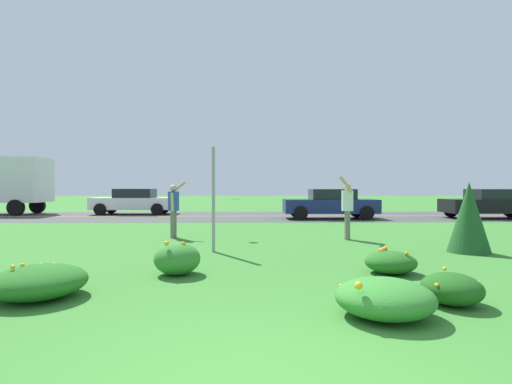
{
  "coord_description": "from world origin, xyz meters",
  "views": [
    {
      "loc": [
        -0.08,
        -2.94,
        1.55
      ],
      "look_at": [
        0.13,
        8.91,
        1.4
      ],
      "focal_mm": 28.12,
      "sensor_mm": 36.0,
      "label": 1
    }
  ],
  "objects": [
    {
      "name": "ground_plane",
      "position": [
        0.0,
        9.13,
        0.0
      ],
      "size": [
        120.0,
        120.0,
        0.0
      ],
      "primitive_type": "plane",
      "color": "#387A2D"
    },
    {
      "name": "highway_strip",
      "position": [
        0.0,
        18.26,
        0.0
      ],
      "size": [
        120.0,
        7.44,
        0.01
      ],
      "primitive_type": "cube",
      "color": "#424244",
      "rests_on": "ground"
    },
    {
      "name": "highway_center_stripe",
      "position": [
        0.0,
        18.26,
        0.01
      ],
      "size": [
        120.0,
        0.16,
        0.0
      ],
      "primitive_type": "cube",
      "color": "yellow",
      "rests_on": "ground"
    },
    {
      "name": "daylily_clump_front_right",
      "position": [
        2.59,
        2.27,
        0.21
      ],
      "size": [
        0.77,
        0.82,
        0.45
      ],
      "color": "#1E5619",
      "rests_on": "ground"
    },
    {
      "name": "daylily_clump_front_center",
      "position": [
        1.54,
        1.78,
        0.23
      ],
      "size": [
        1.17,
        1.14,
        0.5
      ],
      "color": "#337F2D",
      "rests_on": "ground"
    },
    {
      "name": "daylily_clump_mid_right",
      "position": [
        2.46,
        4.18,
        0.2
      ],
      "size": [
        0.91,
        0.9,
        0.46
      ],
      "color": "#23661E",
      "rests_on": "ground"
    },
    {
      "name": "daylily_clump_front_left",
      "position": [
        -3.01,
        2.68,
        0.23
      ],
      "size": [
        1.27,
        1.32,
        0.5
      ],
      "color": "#23661E",
      "rests_on": "ground"
    },
    {
      "name": "daylily_clump_mid_center",
      "position": [
        -1.35,
        4.14,
        0.28
      ],
      "size": [
        0.81,
        0.87,
        0.63
      ],
      "color": "#337F2D",
      "rests_on": "ground"
    },
    {
      "name": "sign_post_near_path",
      "position": [
        -0.93,
        6.62,
        1.25
      ],
      "size": [
        0.07,
        0.1,
        2.5
      ],
      "color": "#93969B",
      "rests_on": "ground"
    },
    {
      "name": "evergreen_shrub_side",
      "position": [
        5.13,
        6.43,
        0.84
      ],
      "size": [
        0.97,
        0.97,
        1.68
      ],
      "primitive_type": "cone",
      "color": "#1E5123",
      "rests_on": "ground"
    },
    {
      "name": "person_thrower_blue_shirt",
      "position": [
        -2.38,
        9.31,
        0.97
      ],
      "size": [
        0.53,
        0.51,
        1.74
      ],
      "color": "#2D4C9E",
      "rests_on": "ground"
    },
    {
      "name": "person_catcher_white_shirt",
      "position": [
        2.82,
        8.79,
        1.0
      ],
      "size": [
        0.47,
        0.5,
        1.88
      ],
      "color": "silver",
      "rests_on": "ground"
    },
    {
      "name": "frisbee_white",
      "position": [
        -0.46,
        8.95,
        1.19
      ],
      "size": [
        0.26,
        0.26,
        0.06
      ],
      "color": "white"
    },
    {
      "name": "car_black_leftmost",
      "position": [
        11.89,
        16.59,
        0.74
      ],
      "size": [
        4.5,
        2.0,
        1.45
      ],
      "color": "black",
      "rests_on": "ground"
    },
    {
      "name": "car_navy_center_left",
      "position": [
        3.91,
        16.59,
        0.74
      ],
      "size": [
        4.5,
        2.0,
        1.45
      ],
      "color": "navy",
      "rests_on": "ground"
    },
    {
      "name": "car_white_center_right",
      "position": [
        -6.63,
        19.93,
        0.74
      ],
      "size": [
        4.5,
        2.0,
        1.45
      ],
      "color": "silver",
      "rests_on": "ground"
    }
  ]
}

